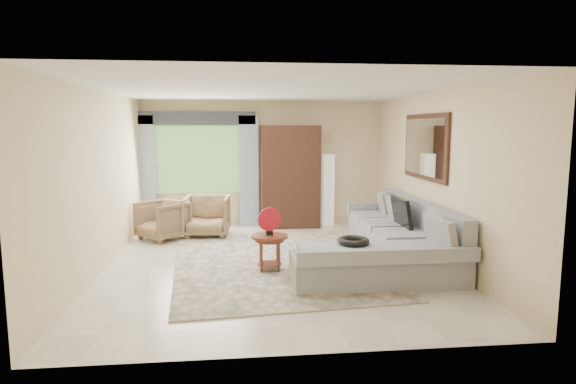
{
  "coord_description": "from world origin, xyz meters",
  "views": [
    {
      "loc": [
        -0.55,
        -7.11,
        2.07
      ],
      "look_at": [
        0.25,
        0.35,
        1.05
      ],
      "focal_mm": 30.0,
      "sensor_mm": 36.0,
      "label": 1
    }
  ],
  "objects": [
    {
      "name": "floor_lamp",
      "position": [
        1.35,
        2.78,
        0.75
      ],
      "size": [
        0.24,
        0.24,
        1.5
      ],
      "primitive_type": "cube",
      "color": "silver",
      "rests_on": "ground"
    },
    {
      "name": "armchair_left",
      "position": [
        -1.93,
        1.82,
        0.36
      ],
      "size": [
        1.09,
        1.09,
        0.71
      ],
      "primitive_type": "imported",
      "rotation": [
        0.0,
        0.0,
        -0.8
      ],
      "color": "#8F734E",
      "rests_on": "ground"
    },
    {
      "name": "red_disc",
      "position": [
        -0.1,
        -0.39,
        0.76
      ],
      "size": [
        0.34,
        0.1,
        0.34
      ],
      "primitive_type": "cylinder",
      "rotation": [
        1.57,
        0.0,
        0.22
      ],
      "color": "red",
      "rests_on": "coffee_table"
    },
    {
      "name": "ground",
      "position": [
        0.0,
        0.0,
        0.0
      ],
      "size": [
        6.0,
        6.0,
        0.0
      ],
      "primitive_type": "plane",
      "color": "silver",
      "rests_on": "ground"
    },
    {
      "name": "potted_plant",
      "position": [
        -1.99,
        2.48,
        0.26
      ],
      "size": [
        0.47,
        0.41,
        0.51
      ],
      "primitive_type": "imported",
      "rotation": [
        0.0,
        0.0,
        -0.01
      ],
      "color": "#999999",
      "rests_on": "ground"
    },
    {
      "name": "tv_screen",
      "position": [
        2.05,
        0.19,
        0.72
      ],
      "size": [
        0.14,
        0.74,
        0.48
      ],
      "primitive_type": "cube",
      "rotation": [
        0.0,
        -0.17,
        0.0
      ],
      "color": "black",
      "rests_on": "sectional_sofa"
    },
    {
      "name": "window",
      "position": [
        -1.35,
        2.97,
        1.4
      ],
      "size": [
        1.8,
        0.04,
        1.4
      ],
      "primitive_type": "cube",
      "color": "#669E59",
      "rests_on": "wall_back"
    },
    {
      "name": "curtain_left",
      "position": [
        -2.4,
        2.88,
        1.15
      ],
      "size": [
        0.4,
        0.08,
        2.3
      ],
      "primitive_type": "cube",
      "color": "#9EB7CC",
      "rests_on": "ground"
    },
    {
      "name": "garden_hose",
      "position": [
        1.0,
        -0.93,
        0.55
      ],
      "size": [
        0.43,
        0.43,
        0.09
      ],
      "primitive_type": "torus",
      "color": "black",
      "rests_on": "sectional_sofa"
    },
    {
      "name": "valance",
      "position": [
        -1.35,
        2.9,
        2.25
      ],
      "size": [
        2.4,
        0.12,
        0.26
      ],
      "primitive_type": "cube",
      "color": "#1E232D",
      "rests_on": "wall_back"
    },
    {
      "name": "curtain_right",
      "position": [
        -0.3,
        2.88,
        1.15
      ],
      "size": [
        0.4,
        0.08,
        2.3
      ],
      "primitive_type": "cube",
      "color": "#9EB7CC",
      "rests_on": "ground"
    },
    {
      "name": "armchair_right",
      "position": [
        -1.13,
        2.02,
        0.39
      ],
      "size": [
        0.89,
        0.91,
        0.77
      ],
      "primitive_type": "imported",
      "rotation": [
        0.0,
        0.0,
        -0.08
      ],
      "color": "#9A8154",
      "rests_on": "ground"
    },
    {
      "name": "area_rug",
      "position": [
        0.02,
        -0.02,
        0.01
      ],
      "size": [
        3.34,
        4.25,
        0.02
      ],
      "primitive_type": "cube",
      "rotation": [
        0.0,
        0.0,
        0.09
      ],
      "color": "beige",
      "rests_on": "ground"
    },
    {
      "name": "armoire",
      "position": [
        0.55,
        2.72,
        1.05
      ],
      "size": [
        1.2,
        0.55,
        2.1
      ],
      "primitive_type": "cube",
      "color": "#321B10",
      "rests_on": "ground"
    },
    {
      "name": "coffee_table",
      "position": [
        -0.1,
        -0.39,
        0.28
      ],
      "size": [
        0.53,
        0.53,
        0.53
      ],
      "rotation": [
        0.0,
        0.0,
        -0.25
      ],
      "color": "#512515",
      "rests_on": "ground"
    },
    {
      "name": "sectional_sofa",
      "position": [
        1.78,
        -0.18,
        0.28
      ],
      "size": [
        2.3,
        3.46,
        0.9
      ],
      "color": "#999CA1",
      "rests_on": "ground"
    },
    {
      "name": "wall_mirror",
      "position": [
        2.46,
        0.35,
        1.75
      ],
      "size": [
        0.05,
        1.7,
        1.05
      ],
      "color": "black",
      "rests_on": "wall_right"
    }
  ]
}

